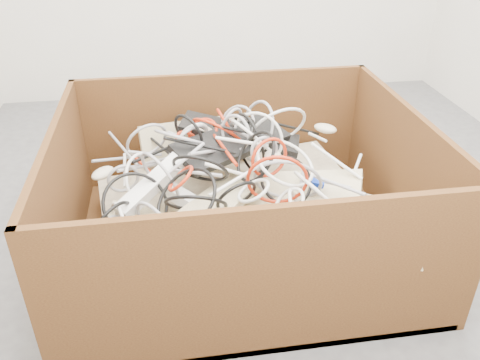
{
  "coord_description": "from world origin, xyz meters",
  "views": [
    {
      "loc": [
        -0.4,
        -1.83,
        1.26
      ],
      "look_at": [
        -0.16,
        -0.24,
        0.3
      ],
      "focal_mm": 37.1,
      "sensor_mm": 36.0,
      "label": 1
    }
  ],
  "objects": [
    {
      "name": "ground",
      "position": [
        0.0,
        0.0,
        0.0
      ],
      "size": [
        3.0,
        3.0,
        0.0
      ],
      "primitive_type": "plane",
      "color": "#4C4C4E",
      "rests_on": "ground"
    },
    {
      "name": "cardboard_box",
      "position": [
        -0.18,
        -0.26,
        0.14
      ],
      "size": [
        1.32,
        1.1,
        0.57
      ],
      "color": "#3B1F0E",
      "rests_on": "ground"
    },
    {
      "name": "keyboard_pile",
      "position": [
        -0.12,
        -0.25,
        0.27
      ],
      "size": [
        1.1,
        1.04,
        0.33
      ],
      "color": "beige",
      "rests_on": "cardboard_box"
    },
    {
      "name": "mice_scatter",
      "position": [
        -0.21,
        -0.32,
        0.34
      ],
      "size": [
        1.06,
        0.85,
        0.18
      ],
      "color": "beige",
      "rests_on": "keyboard_pile"
    },
    {
      "name": "power_strip_left",
      "position": [
        -0.48,
        -0.34,
        0.37
      ],
      "size": [
        0.26,
        0.27,
        0.13
      ],
      "primitive_type": "cube",
      "rotation": [
        0.14,
        -0.26,
        0.78
      ],
      "color": "silver",
      "rests_on": "keyboard_pile"
    },
    {
      "name": "power_strip_right",
      "position": [
        -0.37,
        -0.37,
        0.32
      ],
      "size": [
        0.23,
        0.23,
        0.09
      ],
      "primitive_type": "cube",
      "rotation": [
        -0.1,
        0.17,
        -0.78
      ],
      "color": "silver",
      "rests_on": "keyboard_pile"
    },
    {
      "name": "vga_plug",
      "position": [
        0.1,
        -0.39,
        0.36
      ],
      "size": [
        0.06,
        0.05,
        0.03
      ],
      "primitive_type": "cube",
      "rotation": [
        0.09,
        0.14,
        -0.33
      ],
      "color": "#0B2BAC",
      "rests_on": "keyboard_pile"
    },
    {
      "name": "cable_tangle",
      "position": [
        -0.23,
        -0.27,
        0.39
      ],
      "size": [
        1.1,
        0.94,
        0.42
      ],
      "color": "#AC240C",
      "rests_on": "keyboard_pile"
    }
  ]
}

